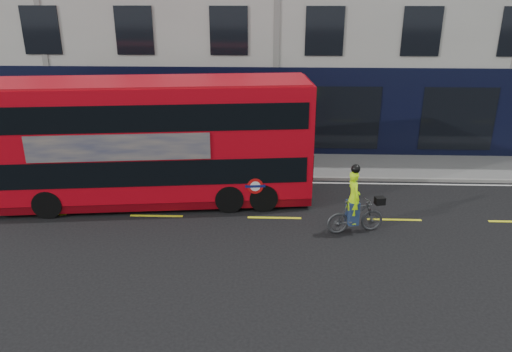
{
  "coord_description": "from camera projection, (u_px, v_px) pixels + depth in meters",
  "views": [
    {
      "loc": [
        -0.07,
        -13.63,
        7.39
      ],
      "look_at": [
        -0.63,
        1.64,
        1.45
      ],
      "focal_mm": 35.0,
      "sensor_mm": 36.0,
      "label": 1
    }
  ],
  "objects": [
    {
      "name": "ground",
      "position": [
        274.0,
        239.0,
        15.37
      ],
      "size": [
        120.0,
        120.0,
        0.0
      ],
      "primitive_type": "plane",
      "color": "black",
      "rests_on": "ground"
    },
    {
      "name": "bus",
      "position": [
        155.0,
        142.0,
        17.27
      ],
      "size": [
        11.02,
        3.62,
        4.36
      ],
      "rotation": [
        0.0,
        0.0,
        0.11
      ],
      "color": "red",
      "rests_on": "ground"
    },
    {
      "name": "cyclist",
      "position": [
        355.0,
        210.0,
        15.53
      ],
      "size": [
        1.91,
        0.92,
        2.29
      ],
      "rotation": [
        0.0,
        0.0,
        0.23
      ],
      "color": "#444749",
      "rests_on": "ground"
    },
    {
      "name": "road_edge_line",
      "position": [
        275.0,
        182.0,
        19.74
      ],
      "size": [
        58.0,
        0.1,
        0.01
      ],
      "primitive_type": "cube",
      "color": "silver",
      "rests_on": "ground"
    },
    {
      "name": "lane_dashes",
      "position": [
        274.0,
        218.0,
        16.76
      ],
      "size": [
        58.0,
        0.12,
        0.01
      ],
      "primitive_type": null,
      "color": "yellow",
      "rests_on": "ground"
    },
    {
      "name": "kerb",
      "position": [
        275.0,
        178.0,
        20.0
      ],
      "size": [
        60.0,
        0.12,
        0.13
      ],
      "primitive_type": "cube",
      "color": "gray",
      "rests_on": "ground"
    },
    {
      "name": "pavement",
      "position": [
        275.0,
        165.0,
        21.4
      ],
      "size": [
        60.0,
        3.0,
        0.12
      ],
      "primitive_type": "cube",
      "color": "slate",
      "rests_on": "ground"
    }
  ]
}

